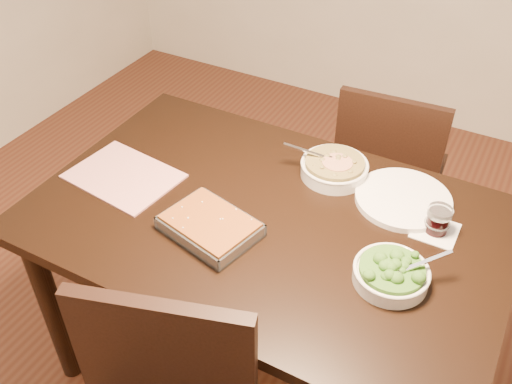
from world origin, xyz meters
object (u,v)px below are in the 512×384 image
at_px(broccoli_bowl, 391,273).
at_px(wine_tumbler, 438,219).
at_px(table, 266,238).
at_px(baking_dish, 210,226).
at_px(dinner_plate, 403,199).
at_px(stew_bowl, 334,167).
at_px(chair_far, 388,169).

distance_m(broccoli_bowl, wine_tumbler, 0.25).
relative_size(table, wine_tumbler, 17.37).
relative_size(broccoli_bowl, baking_dish, 0.67).
distance_m(table, dinner_plate, 0.44).
relative_size(stew_bowl, baking_dish, 0.79).
distance_m(broccoli_bowl, dinner_plate, 0.34).
distance_m(stew_bowl, baking_dish, 0.47).
bearing_deg(stew_bowl, wine_tumbler, -16.54).
xyz_separation_m(stew_bowl, wine_tumbler, (0.36, -0.11, 0.01)).
xyz_separation_m(dinner_plate, chair_far, (-0.17, 0.50, -0.28)).
xyz_separation_m(stew_bowl, broccoli_bowl, (0.30, -0.35, -0.00)).
distance_m(table, stew_bowl, 0.32).
relative_size(table, broccoli_bowl, 7.00).
bearing_deg(table, chair_far, 77.65).
bearing_deg(table, dinner_plate, 37.25).
bearing_deg(chair_far, table, 73.67).
bearing_deg(dinner_plate, table, -142.75).
height_order(table, baking_dish, baking_dish).
height_order(stew_bowl, dinner_plate, stew_bowl).
distance_m(stew_bowl, wine_tumbler, 0.38).
distance_m(baking_dish, chair_far, 0.98).
height_order(baking_dish, dinner_plate, baking_dish).
bearing_deg(dinner_plate, stew_bowl, 174.63).
relative_size(stew_bowl, wine_tumbler, 2.94).
distance_m(stew_bowl, broccoli_bowl, 0.47).
height_order(table, dinner_plate, dinner_plate).
xyz_separation_m(broccoli_bowl, baking_dish, (-0.51, -0.07, -0.00)).
bearing_deg(chair_far, broccoli_bowl, 101.98).
xyz_separation_m(table, broccoli_bowl, (0.40, -0.07, 0.12)).
bearing_deg(stew_bowl, table, -109.61).
height_order(baking_dish, chair_far, chair_far).
bearing_deg(chair_far, dinner_plate, 104.83).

